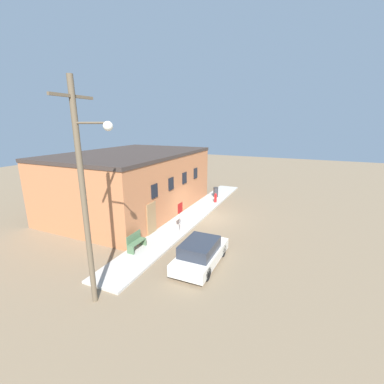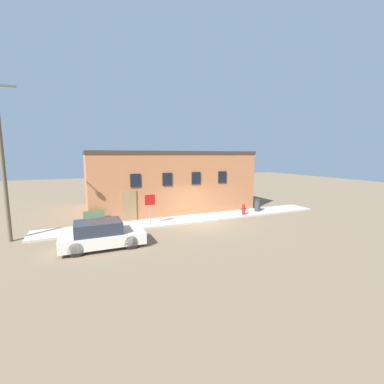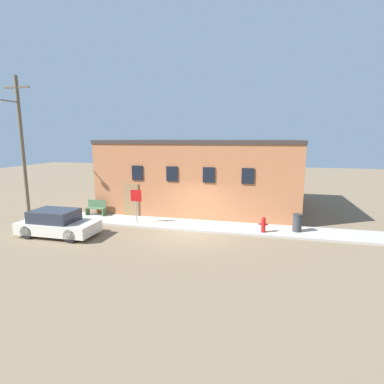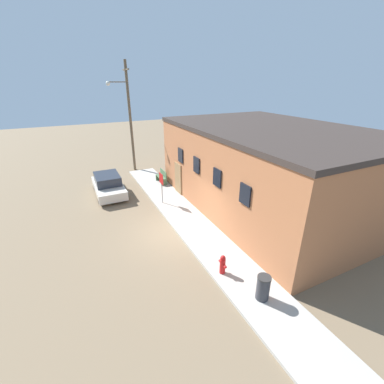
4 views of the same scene
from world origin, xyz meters
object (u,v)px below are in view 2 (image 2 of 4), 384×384
Objects in this scene: fire_hydrant at (244,209)px; trash_bin at (257,205)px; stop_sign at (150,204)px; bench at (94,219)px; utility_pole at (1,152)px; parked_car at (101,235)px.

trash_bin is at bearing 18.34° from fire_hydrant.
stop_sign is 2.07× the size of trash_bin.
utility_pole is (-4.26, -1.12, 4.18)m from bench.
trash_bin is at bearing 1.74° from utility_pole.
utility_pole reaches higher than parked_car.
utility_pole is at bearing -178.26° from trash_bin.
trash_bin is at bearing 15.33° from parked_car.
bench reaches higher than fire_hydrant.
trash_bin is 0.11× the size of utility_pole.
trash_bin is at bearing 3.52° from stop_sign.
bench is at bearing 177.10° from trash_bin.
utility_pole is (-7.60, 0.05, 3.25)m from stop_sign.
bench is at bearing 92.23° from parked_car.
stop_sign is at bearing -0.35° from utility_pole.
trash_bin reaches higher than fire_hydrant.
fire_hydrant is 15.36m from utility_pole.
parked_car is at bearing -164.67° from trash_bin.
bench is 0.32× the size of parked_car.
fire_hydrant is 1.83m from trash_bin.
utility_pole reaches higher than trash_bin.
parked_car is at bearing -165.19° from fire_hydrant.
parked_car is at bearing -139.06° from stop_sign.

